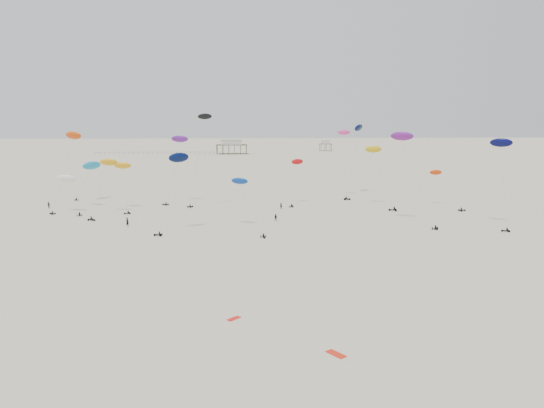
{
  "coord_description": "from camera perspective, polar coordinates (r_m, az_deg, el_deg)",
  "views": [
    {
      "loc": [
        -6.95,
        -14.83,
        23.54
      ],
      "look_at": [
        0.0,
        88.0,
        7.0
      ],
      "focal_mm": 35.0,
      "sensor_mm": 36.0,
      "label": 1
    }
  ],
  "objects": [
    {
      "name": "ground_plane",
      "position": [
        216.23,
        -2.0,
        2.86
      ],
      "size": [
        900.0,
        900.0,
        0.0
      ],
      "primitive_type": "plane",
      "color": "beige"
    },
    {
      "name": "rig_14",
      "position": [
        124.43,
        14.26,
        5.85
      ],
      "size": [
        8.9,
        13.59,
        21.98
      ],
      "rotation": [
        0.0,
        0.0,
        5.52
      ],
      "color": "black",
      "rests_on": "ground"
    },
    {
      "name": "rig_13",
      "position": [
        144.04,
        -21.1,
        2.06
      ],
      "size": [
        8.28,
        8.95,
        10.95
      ],
      "rotation": [
        0.0,
        0.0,
        0.21
      ],
      "color": "black",
      "rests_on": "ground"
    },
    {
      "name": "rig_4",
      "position": [
        138.33,
        -17.5,
        3.16
      ],
      "size": [
        5.19,
        13.85,
        16.38
      ],
      "rotation": [
        0.0,
        0.0,
        4.11
      ],
      "color": "black",
      "rests_on": "ground"
    },
    {
      "name": "rig_6",
      "position": [
        163.89,
        -18.94,
        3.7
      ],
      "size": [
        8.42,
        6.04,
        11.66
      ],
      "rotation": [
        0.0,
        0.0,
        0.41
      ],
      "color": "black",
      "rests_on": "ground"
    },
    {
      "name": "spectator_3",
      "position": [
        140.57,
        0.97,
        -0.52
      ],
      "size": [
        0.86,
        0.77,
        1.97
      ],
      "primitive_type": "imported",
      "rotation": [
        0.0,
        0.0,
        2.66
      ],
      "color": "black",
      "rests_on": "ground"
    },
    {
      "name": "grounded_kite_b",
      "position": [
        64.8,
        -4.11,
        -12.21
      ],
      "size": [
        1.78,
        1.75,
        0.07
      ],
      "primitive_type": "cube",
      "rotation": [
        0.0,
        0.0,
        0.76
      ],
      "color": "red",
      "rests_on": "ground"
    },
    {
      "name": "rig_3",
      "position": [
        147.94,
        2.59,
        3.36
      ],
      "size": [
        5.1,
        9.86,
        13.31
      ],
      "rotation": [
        0.0,
        0.0,
        5.89
      ],
      "color": "black",
      "rests_on": "ground"
    },
    {
      "name": "spectator_1",
      "position": [
        123.89,
        0.42,
        -1.84
      ],
      "size": [
        1.06,
        0.8,
        1.93
      ],
      "primitive_type": "imported",
      "rotation": [
        0.0,
        0.0,
        5.99
      ],
      "color": "black",
      "rests_on": "ground"
    },
    {
      "name": "spectator_2",
      "position": [
        153.64,
        -22.87,
        -0.42
      ],
      "size": [
        1.33,
        1.12,
        1.98
      ],
      "primitive_type": "imported",
      "rotation": [
        0.0,
        0.0,
        5.78
      ],
      "color": "black",
      "rests_on": "ground"
    },
    {
      "name": "rig_12",
      "position": [
        169.96,
        9.19,
        7.46
      ],
      "size": [
        9.67,
        17.49,
        24.26
      ],
      "rotation": [
        0.0,
        0.0,
        4.15
      ],
      "color": "black",
      "rests_on": "ground"
    },
    {
      "name": "pavilion_small",
      "position": [
        400.97,
        5.79,
        6.21
      ],
      "size": [
        9.0,
        7.0,
        8.0
      ],
      "color": "brown",
      "rests_on": "ground"
    },
    {
      "name": "rig_9",
      "position": [
        150.61,
        18.14,
        1.89
      ],
      "size": [
        5.69,
        13.21,
        14.29
      ],
      "rotation": [
        0.0,
        0.0,
        4.9
      ],
      "color": "black",
      "rests_on": "ground"
    },
    {
      "name": "rig_1",
      "position": [
        146.54,
        11.43,
        4.07
      ],
      "size": [
        6.29,
        13.23,
        18.02
      ],
      "rotation": [
        0.0,
        0.0,
        1.35
      ],
      "color": "black",
      "rests_on": "ground"
    },
    {
      "name": "rig_8",
      "position": [
        112.93,
        -10.31,
        3.75
      ],
      "size": [
        7.21,
        8.38,
        16.87
      ],
      "rotation": [
        0.0,
        0.0,
        1.53
      ],
      "color": "black",
      "rests_on": "ground"
    },
    {
      "name": "rig_7",
      "position": [
        152.77,
        -10.1,
        6.03
      ],
      "size": [
        7.41,
        9.0,
        19.42
      ],
      "rotation": [
        0.0,
        0.0,
        1.11
      ],
      "color": "black",
      "rests_on": "ground"
    },
    {
      "name": "pavilion_main",
      "position": [
        365.36,
        -4.36,
        6.06
      ],
      "size": [
        21.0,
        13.0,
        9.8
      ],
      "color": "brown",
      "rests_on": "ground"
    },
    {
      "name": "rig_2",
      "position": [
        115.48,
        -3.03,
        1.42
      ],
      "size": [
        7.49,
        15.86,
        16.6
      ],
      "rotation": [
        0.0,
        0.0,
        3.33
      ],
      "color": "black",
      "rests_on": "ground"
    },
    {
      "name": "pier_fence",
      "position": [
        369.66,
        -12.48,
        5.37
      ],
      "size": [
        80.2,
        0.2,
        1.5
      ],
      "color": "black",
      "rests_on": "ground"
    },
    {
      "name": "rig_10",
      "position": [
        144.81,
        -15.72,
        3.42
      ],
      "size": [
        6.13,
        11.61,
        13.98
      ],
      "rotation": [
        0.0,
        0.0,
        1.98
      ],
      "color": "black",
      "rests_on": "ground"
    },
    {
      "name": "spectator_0",
      "position": [
        121.97,
        -15.27,
        -2.34
      ],
      "size": [
        1.02,
        0.9,
        2.32
      ],
      "primitive_type": "imported",
      "rotation": [
        0.0,
        0.0,
        2.68
      ],
      "color": "black",
      "rests_on": "ground"
    },
    {
      "name": "rig_5",
      "position": [
        162.39,
        7.84,
        5.45
      ],
      "size": [
        3.88,
        11.33,
        20.97
      ],
      "rotation": [
        0.0,
        0.0,
        4.39
      ],
      "color": "black",
      "rests_on": "ground"
    },
    {
      "name": "grounded_kite_a",
      "position": [
        56.12,
        6.9,
        -15.75
      ],
      "size": [
        2.01,
        2.32,
        0.08
      ],
      "primitive_type": "cube",
      "rotation": [
        0.0,
        0.0,
        -0.95
      ],
      "color": "red",
      "rests_on": "ground"
    },
    {
      "name": "rig_0",
      "position": [
        143.81,
        -7.6,
        7.11
      ],
      "size": [
        7.33,
        4.5,
        25.24
      ],
      "rotation": [
        0.0,
        0.0,
        5.62
      ],
      "color": "black",
      "rests_on": "ground"
    },
    {
      "name": "rig_11",
      "position": [
        127.38,
        23.49,
        4.85
      ],
      "size": [
        5.36,
        10.97,
        19.93
      ],
      "rotation": [
        0.0,
        0.0,
        1.34
      ],
      "color": "black",
      "rests_on": "ground"
    },
    {
      "name": "rig_15",
      "position": [
        148.22,
        -20.77,
        6.18
      ],
      "size": [
        7.57,
        12.26,
        21.28
      ],
      "rotation": [
        0.0,
        0.0,
        0.98
      ],
      "color": "black",
      "rests_on": "ground"
    }
  ]
}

